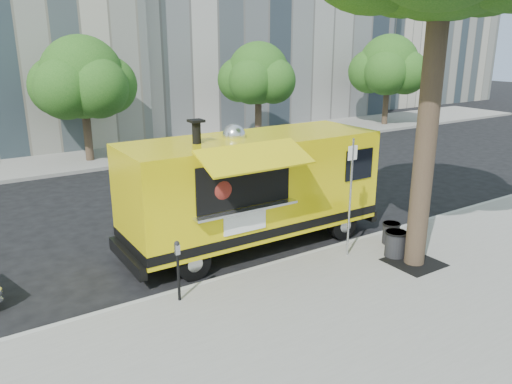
% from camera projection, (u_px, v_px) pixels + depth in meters
% --- Properties ---
extents(ground, '(120.00, 120.00, 0.00)m').
position_uv_depth(ground, '(262.00, 253.00, 13.17)').
color(ground, black).
rests_on(ground, ground).
extents(sidewalk, '(60.00, 6.00, 0.15)m').
position_uv_depth(sidewalk, '(374.00, 318.00, 9.94)').
color(sidewalk, gray).
rests_on(sidewalk, ground).
extents(curb, '(60.00, 0.14, 0.16)m').
position_uv_depth(curb, '(283.00, 263.00, 12.41)').
color(curb, '#999993').
rests_on(curb, ground).
extents(far_sidewalk, '(60.00, 5.00, 0.15)m').
position_uv_depth(far_sidewalk, '(107.00, 156.00, 23.98)').
color(far_sidewalk, gray).
rests_on(far_sidewalk, ground).
extents(building_right, '(16.00, 12.00, 16.00)m').
position_uv_depth(building_right, '(389.00, 11.00, 45.74)').
color(building_right, beige).
rests_on(building_right, ground).
extents(tree_well, '(1.20, 1.20, 0.02)m').
position_uv_depth(tree_well, '(414.00, 262.00, 12.24)').
color(tree_well, black).
rests_on(tree_well, sidewalk).
extents(far_tree_b, '(3.60, 3.60, 5.50)m').
position_uv_depth(far_tree_b, '(82.00, 77.00, 21.73)').
color(far_tree_b, '#33261C').
rests_on(far_tree_b, far_sidewalk).
extents(far_tree_c, '(3.24, 3.24, 5.21)m').
position_uv_depth(far_tree_c, '(258.00, 73.00, 26.21)').
color(far_tree_c, '#33261C').
rests_on(far_tree_c, far_sidewalk).
extents(far_tree_d, '(3.78, 3.78, 5.64)m').
position_uv_depth(far_tree_d, '(389.00, 65.00, 31.53)').
color(far_tree_d, '#33261C').
rests_on(far_tree_d, far_sidewalk).
extents(sign_post, '(0.28, 0.06, 3.00)m').
position_uv_depth(sign_post, '(350.00, 191.00, 12.20)').
color(sign_post, silver).
rests_on(sign_post, sidewalk).
extents(parking_meter, '(0.11, 0.11, 1.33)m').
position_uv_depth(parking_meter, '(178.00, 264.00, 10.24)').
color(parking_meter, black).
rests_on(parking_meter, sidewalk).
extents(food_truck, '(7.20, 3.34, 3.55)m').
position_uv_depth(food_truck, '(252.00, 187.00, 13.16)').
color(food_truck, yellow).
rests_on(food_truck, ground).
extents(trash_bin_left, '(0.55, 0.55, 0.66)m').
position_uv_depth(trash_bin_left, '(395.00, 243.00, 12.51)').
color(trash_bin_left, black).
rests_on(trash_bin_left, sidewalk).
extents(trash_bin_right, '(0.48, 0.48, 0.58)m').
position_uv_depth(trash_bin_right, '(391.00, 233.00, 13.33)').
color(trash_bin_right, black).
rests_on(trash_bin_right, sidewalk).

